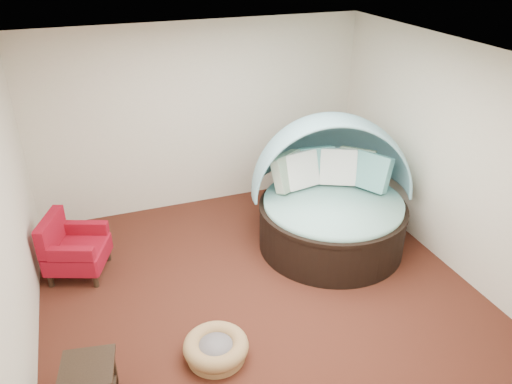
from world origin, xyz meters
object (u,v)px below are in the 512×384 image
object	(u,v)px
red_armchair	(73,248)
side_table	(89,379)
pet_basket	(216,348)
canopy_daybed	(332,188)

from	to	relation	value
red_armchair	side_table	world-z (taller)	red_armchair
side_table	red_armchair	bearing A→B (deg)	91.32
pet_basket	red_armchair	world-z (taller)	red_armchair
red_armchair	side_table	distance (m)	2.13
canopy_daybed	side_table	distance (m)	3.75
red_armchair	side_table	bearing A→B (deg)	-67.80
red_armchair	canopy_daybed	bearing A→B (deg)	13.33
side_table	canopy_daybed	bearing A→B (deg)	26.90
pet_basket	canopy_daybed	bearing A→B (deg)	36.51
red_armchair	side_table	xyz separation A→B (m)	(0.05, -2.12, -0.08)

